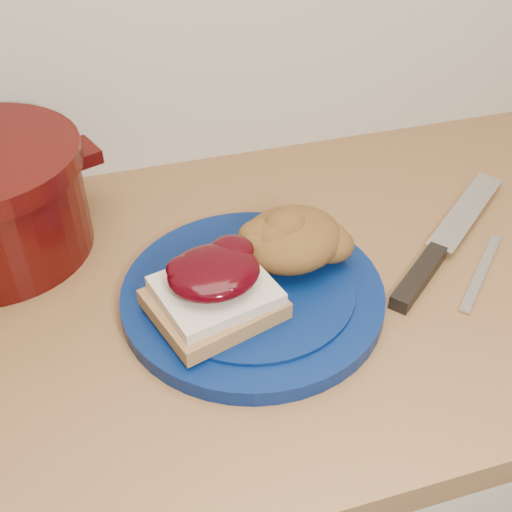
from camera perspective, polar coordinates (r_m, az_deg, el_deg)
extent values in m
cube|color=beige|center=(1.14, -0.12, -20.36)|extent=(4.00, 0.60, 0.86)
cylinder|color=#05184A|center=(0.74, -0.30, -3.48)|extent=(0.35, 0.35, 0.02)
cube|color=olive|center=(0.69, -3.76, -4.27)|extent=(0.16, 0.14, 0.02)
cube|color=beige|center=(0.69, -3.64, -3.06)|extent=(0.14, 0.13, 0.01)
ellipsoid|color=black|center=(0.67, -3.79, -1.43)|extent=(0.12, 0.11, 0.03)
ellipsoid|color=brown|center=(0.75, 3.16, 1.50)|extent=(0.14, 0.13, 0.06)
cube|color=black|center=(0.79, 14.28, -1.80)|extent=(0.11, 0.09, 0.02)
cube|color=silver|center=(0.92, 18.20, 3.87)|extent=(0.18, 0.16, 0.00)
cube|color=silver|center=(0.83, 19.41, -1.28)|extent=(0.12, 0.12, 0.00)
cube|color=#360705|center=(0.86, -15.13, 8.90)|extent=(0.05, 0.06, 0.02)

